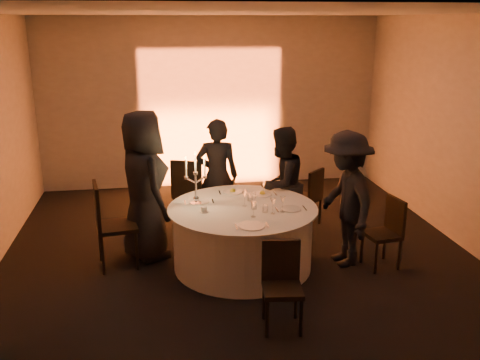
{
  "coord_description": "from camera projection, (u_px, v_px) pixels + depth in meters",
  "views": [
    {
      "loc": [
        -0.98,
        -5.96,
        2.92
      ],
      "look_at": [
        0.0,
        0.2,
        1.05
      ],
      "focal_mm": 40.0,
      "sensor_mm": 36.0,
      "label": 1
    }
  ],
  "objects": [
    {
      "name": "guest_back_left",
      "position": [
        217.0,
        176.0,
        7.49
      ],
      "size": [
        0.65,
        0.47,
        1.64
      ],
      "primitive_type": "imported",
      "rotation": [
        0.0,
        0.0,
        3.0
      ],
      "color": "black",
      "rests_on": "floor"
    },
    {
      "name": "tumbler_a",
      "position": [
        250.0,
        197.0,
        6.61
      ],
      "size": [
        0.07,
        0.07,
        0.09
      ],
      "primitive_type": "cylinder",
      "color": "white",
      "rests_on": "banquet_table"
    },
    {
      "name": "tumbler_c",
      "position": [
        254.0,
        205.0,
        6.33
      ],
      "size": [
        0.07,
        0.07,
        0.09
      ],
      "primitive_type": "cylinder",
      "color": "white",
      "rests_on": "banquet_table"
    },
    {
      "name": "candelabra",
      "position": [
        196.0,
        186.0,
        6.43
      ],
      "size": [
        0.28,
        0.13,
        0.66
      ],
      "color": "white",
      "rests_on": "banquet_table"
    },
    {
      "name": "chair_front",
      "position": [
        282.0,
        280.0,
        5.22
      ],
      "size": [
        0.42,
        0.42,
        0.86
      ],
      "rotation": [
        0.0,
        0.0,
        -0.11
      ],
      "color": "black",
      "rests_on": "floor"
    },
    {
      "name": "plate_left",
      "position": [
        199.0,
        202.0,
        6.57
      ],
      "size": [
        0.36,
        0.25,
        0.01
      ],
      "color": "white",
      "rests_on": "banquet_table"
    },
    {
      "name": "wall_back",
      "position": [
        211.0,
        103.0,
        9.5
      ],
      "size": [
        7.0,
        0.0,
        7.0
      ],
      "primitive_type": "plane",
      "rotation": [
        1.57,
        0.0,
        0.0
      ],
      "color": "#A49F98",
      "rests_on": "floor"
    },
    {
      "name": "chair_right",
      "position": [
        387.0,
        229.0,
        6.49
      ],
      "size": [
        0.44,
        0.44,
        0.87
      ],
      "rotation": [
        0.0,
        0.0,
        -1.41
      ],
      "color": "black",
      "rests_on": "floor"
    },
    {
      "name": "wine_glass_e",
      "position": [
        245.0,
        195.0,
        6.39
      ],
      "size": [
        0.07,
        0.07,
        0.19
      ],
      "color": "white",
      "rests_on": "banquet_table"
    },
    {
      "name": "plate_back_left",
      "position": [
        233.0,
        191.0,
        6.94
      ],
      "size": [
        0.36,
        0.26,
        0.08
      ],
      "color": "white",
      "rests_on": "banquet_table"
    },
    {
      "name": "chair_left",
      "position": [
        109.0,
        220.0,
        6.43
      ],
      "size": [
        0.54,
        0.54,
        1.07
      ],
      "rotation": [
        0.0,
        0.0,
        1.74
      ],
      "color": "black",
      "rests_on": "floor"
    },
    {
      "name": "wall_right",
      "position": [
        480.0,
        139.0,
        6.64
      ],
      "size": [
        0.0,
        7.0,
        7.0
      ],
      "primitive_type": "plane",
      "rotation": [
        1.57,
        0.0,
        -1.57
      ],
      "color": "#A49F98",
      "rests_on": "floor"
    },
    {
      "name": "wine_glass_c",
      "position": [
        283.0,
        201.0,
        6.2
      ],
      "size": [
        0.07,
        0.07,
        0.19
      ],
      "color": "white",
      "rests_on": "banquet_table"
    },
    {
      "name": "coffee_cup",
      "position": [
        204.0,
        209.0,
        6.23
      ],
      "size": [
        0.11,
        0.11,
        0.07
      ],
      "color": "white",
      "rests_on": "banquet_table"
    },
    {
      "name": "guest_left",
      "position": [
        144.0,
        186.0,
        6.64
      ],
      "size": [
        0.91,
        1.09,
        1.89
      ],
      "primitive_type": "imported",
      "rotation": [
        0.0,
        0.0,
        1.97
      ],
      "color": "black",
      "rests_on": "floor"
    },
    {
      "name": "wall_front",
      "position": [
        347.0,
        295.0,
        2.88
      ],
      "size": [
        7.0,
        0.0,
        7.0
      ],
      "primitive_type": "plane",
      "rotation": [
        -1.57,
        0.0,
        0.0
      ],
      "color": "#A49F98",
      "rests_on": "floor"
    },
    {
      "name": "tumbler_d",
      "position": [
        265.0,
        209.0,
        6.22
      ],
      "size": [
        0.07,
        0.07,
        0.09
      ],
      "primitive_type": "cylinder",
      "color": "white",
      "rests_on": "banquet_table"
    },
    {
      "name": "wine_glass_b",
      "position": [
        273.0,
        202.0,
        6.15
      ],
      "size": [
        0.07,
        0.07,
        0.19
      ],
      "color": "white",
      "rests_on": "banquet_table"
    },
    {
      "name": "wine_glass_d",
      "position": [
        263.0,
        186.0,
        6.77
      ],
      "size": [
        0.07,
        0.07,
        0.19
      ],
      "color": "white",
      "rests_on": "banquet_table"
    },
    {
      "name": "tumbler_b",
      "position": [
        254.0,
        195.0,
        6.68
      ],
      "size": [
        0.07,
        0.07,
        0.09
      ],
      "primitive_type": "cylinder",
      "color": "white",
      "rests_on": "banquet_table"
    },
    {
      "name": "wine_glass_a",
      "position": [
        253.0,
        205.0,
        6.04
      ],
      "size": [
        0.07,
        0.07,
        0.19
      ],
      "color": "white",
      "rests_on": "banquet_table"
    },
    {
      "name": "plate_right",
      "position": [
        291.0,
        209.0,
        6.32
      ],
      "size": [
        0.36,
        0.24,
        0.01
      ],
      "color": "white",
      "rests_on": "banquet_table"
    },
    {
      "name": "chair_back_right",
      "position": [
        310.0,
        194.0,
        7.77
      ],
      "size": [
        0.54,
        0.54,
        0.87
      ],
      "rotation": [
        0.0,
        0.0,
        -2.4
      ],
      "color": "black",
      "rests_on": "floor"
    },
    {
      "name": "guest_right",
      "position": [
        346.0,
        199.0,
        6.47
      ],
      "size": [
        0.71,
        1.13,
        1.68
      ],
      "primitive_type": "imported",
      "rotation": [
        0.0,
        0.0,
        -1.49
      ],
      "color": "black",
      "rests_on": "floor"
    },
    {
      "name": "plate_back_right",
      "position": [
        262.0,
        193.0,
        6.85
      ],
      "size": [
        0.35,
        0.25,
        0.08
      ],
      "color": "white",
      "rests_on": "banquet_table"
    },
    {
      "name": "plate_front",
      "position": [
        252.0,
        226.0,
        5.8
      ],
      "size": [
        0.36,
        0.29,
        0.01
      ],
      "color": "white",
      "rests_on": "banquet_table"
    },
    {
      "name": "chair_back_left",
      "position": [
        189.0,
        189.0,
        7.71
      ],
      "size": [
        0.57,
        0.57,
        1.03
      ],
      "rotation": [
        0.0,
        0.0,
        2.8
      ],
      "color": "black",
      "rests_on": "floor"
    },
    {
      "name": "guest_back_right",
      "position": [
        281.0,
        184.0,
        7.24
      ],
      "size": [
        0.97,
        0.95,
        1.57
      ],
      "primitive_type": "imported",
      "rotation": [
        0.0,
        0.0,
        -2.45
      ],
      "color": "black",
      "rests_on": "floor"
    },
    {
      "name": "banquet_table",
      "position": [
        243.0,
        237.0,
        6.51
      ],
      "size": [
        1.8,
        1.8,
        0.77
      ],
      "color": "black",
      "rests_on": "floor"
    },
    {
      "name": "floor",
      "position": [
        243.0,
        266.0,
        6.62
      ],
      "size": [
        7.0,
        7.0,
        0.0
      ],
      "primitive_type": "plane",
      "color": "black",
      "rests_on": "ground"
    },
    {
      "name": "uplighter_fixture",
      "position": [
        214.0,
        186.0,
        9.64
      ],
      "size": [
        0.25,
        0.12,
        0.1
      ],
      "primitive_type": "cube",
      "color": "black",
      "rests_on": "floor"
    },
    {
      "name": "ceiling",
      "position": [
        243.0,
        12.0,
        5.76
      ],
      "size": [
        7.0,
        7.0,
        0.0
      ],
      "primitive_type": "plane",
      "rotation": [
        3.14,
        0.0,
        0.0
      ],
      "color": "silver",
      "rests_on": "wall_back"
    }
  ]
}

